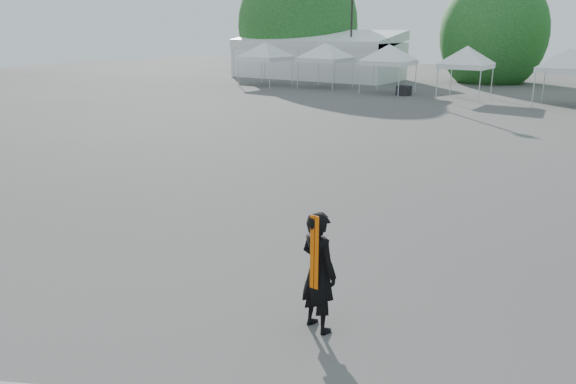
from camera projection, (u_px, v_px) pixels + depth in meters
The scene contains 12 objects.
ground at pixel (335, 258), 11.27m from camera, with size 120.00×120.00×0.00m, color #474442.
marquee at pixel (316, 56), 50.34m from camera, with size 15.00×6.25×4.23m.
light_pole_west at pixel (352, 11), 46.31m from camera, with size 0.60×0.25×10.30m.
tree_far_w at pixel (298, 26), 54.16m from camera, with size 4.80×4.80×7.30m.
tree_mid_w at pixel (493, 34), 46.17m from camera, with size 4.16×4.16×6.33m.
tent_a at pixel (265, 46), 43.97m from camera, with size 4.62×4.62×3.88m.
tent_b at pixel (326, 46), 42.34m from camera, with size 4.63×4.63×3.88m.
tent_c at pixel (389, 48), 38.66m from camera, with size 4.42×4.42×3.88m.
tent_d at pixel (467, 50), 35.42m from camera, with size 4.09×4.09×3.88m.
tent_e at pixel (570, 53), 32.16m from camera, with size 4.38×4.38×3.88m.
man at pixel (318, 272), 8.39m from camera, with size 0.80×0.64×1.89m.
crate_west at pixel (404, 91), 38.00m from camera, with size 0.85×0.66×0.66m, color black.
Camera 1 is at (5.10, -9.15, 4.46)m, focal length 35.00 mm.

